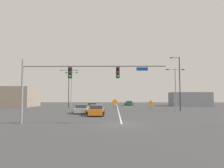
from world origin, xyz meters
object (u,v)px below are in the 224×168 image
object	(u,v)px
street_lamp_far_left	(71,87)
street_lamp_mid_left	(175,86)
car_yellow_mid	(93,106)
car_green_near	(129,103)
street_lamp_near_left	(179,82)
car_orange_approaching	(96,111)
traffic_signal_assembly	(73,76)
car_silver_passing	(82,109)
street_lamp_near_right	(69,85)
construction_sign_left_shoulder	(151,104)
construction_sign_median_near	(115,102)

from	to	relation	value
street_lamp_far_left	street_lamp_mid_left	distance (m)	22.82
car_yellow_mid	car_green_near	bearing A→B (deg)	63.97
street_lamp_mid_left	street_lamp_near_left	size ratio (longest dim) A/B	0.77
car_yellow_mid	car_orange_approaching	bearing A→B (deg)	-81.57
traffic_signal_assembly	car_silver_passing	xyz separation A→B (m)	(-1.15, 12.25, -3.96)
car_silver_passing	car_orange_approaching	distance (m)	4.42
street_lamp_near_left	car_yellow_mid	distance (m)	17.83
street_lamp_mid_left	street_lamp_near_left	bearing A→B (deg)	44.96
street_lamp_far_left	street_lamp_near_left	size ratio (longest dim) A/B	0.84
street_lamp_far_left	street_lamp_near_right	world-z (taller)	street_lamp_near_right
car_green_near	car_orange_approaching	world-z (taller)	car_orange_approaching
street_lamp_near_right	construction_sign_left_shoulder	xyz separation A→B (m)	(18.53, -5.93, -4.21)
construction_sign_left_shoulder	car_green_near	xyz separation A→B (m)	(-3.31, 17.96, -0.55)
traffic_signal_assembly	construction_sign_left_shoulder	distance (m)	25.56
street_lamp_far_left	car_orange_approaching	xyz separation A→B (m)	(7.32, -17.18, -4.12)
street_lamp_far_left	street_lamp_near_right	bearing A→B (deg)	114.75
car_green_near	street_lamp_near_right	bearing A→B (deg)	-141.66
construction_sign_left_shoulder	street_lamp_mid_left	bearing A→B (deg)	-64.13
car_yellow_mid	construction_sign_left_shoulder	bearing A→B (deg)	-0.16
construction_sign_median_near	car_silver_passing	distance (m)	13.48
street_lamp_mid_left	construction_sign_median_near	bearing A→B (deg)	140.71
street_lamp_mid_left	construction_sign_left_shoulder	bearing A→B (deg)	115.87
street_lamp_far_left	street_lamp_mid_left	bearing A→B (deg)	-25.85
traffic_signal_assembly	car_yellow_mid	size ratio (longest dim) A/B	3.16
construction_sign_median_near	car_orange_approaching	xyz separation A→B (m)	(-2.58, -15.93, -0.66)
traffic_signal_assembly	construction_sign_median_near	xyz separation A→B (m)	(4.10, 24.65, -3.26)
street_lamp_near_right	car_silver_passing	bearing A→B (deg)	-70.19
car_silver_passing	car_orange_approaching	world-z (taller)	car_orange_approaching
construction_sign_left_shoulder	construction_sign_median_near	xyz separation A→B (m)	(-7.44, 2.10, 0.18)
traffic_signal_assembly	car_yellow_mid	world-z (taller)	traffic_signal_assembly
street_lamp_near_right	car_silver_passing	distance (m)	17.89
construction_sign_left_shoulder	car_orange_approaching	size ratio (longest dim) A/B	0.41
traffic_signal_assembly	car_yellow_mid	bearing A→B (deg)	91.37
traffic_signal_assembly	street_lamp_far_left	bearing A→B (deg)	102.64
street_lamp_near_left	car_green_near	world-z (taller)	street_lamp_near_left
car_green_near	traffic_signal_assembly	bearing A→B (deg)	-101.47
car_orange_approaching	traffic_signal_assembly	bearing A→B (deg)	-99.84
street_lamp_near_left	construction_sign_left_shoulder	world-z (taller)	street_lamp_near_left
construction_sign_left_shoulder	car_orange_approaching	world-z (taller)	construction_sign_left_shoulder
street_lamp_mid_left	car_orange_approaching	distance (m)	15.54
car_silver_passing	car_green_near	bearing A→B (deg)	71.66
street_lamp_near_right	car_silver_passing	size ratio (longest dim) A/B	2.10
traffic_signal_assembly	street_lamp_near_left	distance (m)	23.10
car_green_near	car_yellow_mid	size ratio (longest dim) A/B	0.96
car_orange_approaching	car_silver_passing	bearing A→B (deg)	127.06
construction_sign_median_near	street_lamp_far_left	bearing A→B (deg)	172.82
street_lamp_far_left	car_orange_approaching	distance (m)	19.12
car_green_near	construction_sign_left_shoulder	bearing A→B (deg)	-79.55
street_lamp_far_left	car_silver_passing	bearing A→B (deg)	-71.16
car_yellow_mid	car_orange_approaching	xyz separation A→B (m)	(2.05, -13.86, 0.03)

